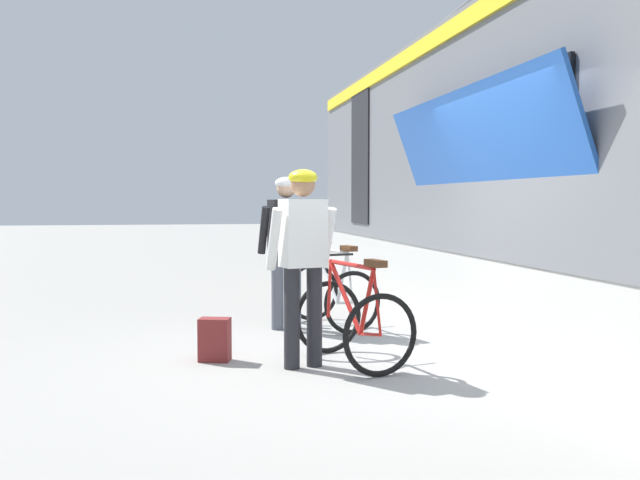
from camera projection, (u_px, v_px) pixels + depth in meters
ground_plane at (376, 363)px, 6.44m from camera, size 80.00×80.00×0.00m
cyclist_near_in_dark at (286, 238)px, 8.13m from camera, size 0.65×0.39×1.76m
cyclist_far_in_white at (303, 250)px, 6.23m from camera, size 0.65×0.40×1.76m
bicycle_near_white at (332, 293)px, 8.27m from camera, size 0.96×1.22×0.99m
bicycle_far_red at (353, 320)px, 6.38m from camera, size 0.94×1.20×0.99m
backpack_on_platform at (215, 340)px, 6.52m from camera, size 0.32×0.25×0.40m
water_bottle_near_the_bikes at (316, 319)px, 8.27m from camera, size 0.08×0.08×0.20m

